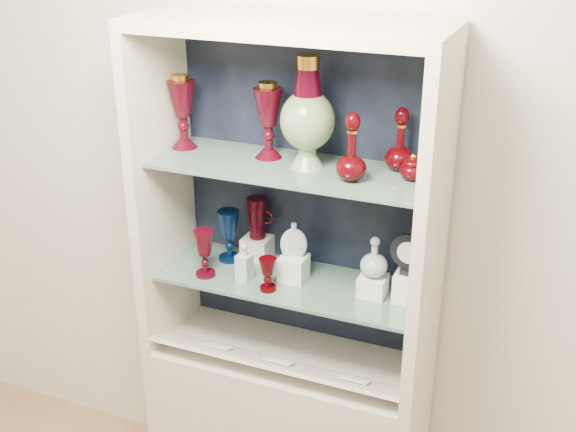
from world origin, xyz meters
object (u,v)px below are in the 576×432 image
at_px(ruby_decanter_b, 401,137).
at_px(ruby_pitcher, 257,218).
at_px(lidded_bowl, 412,166).
at_px(clear_square_bottle, 244,262).
at_px(cameo_medallion, 409,254).
at_px(cobalt_goblet, 229,236).
at_px(pedestal_lamp_left, 183,112).
at_px(flat_flask, 294,240).
at_px(ruby_decanter_a, 352,143).
at_px(pedestal_lamp_right, 268,120).
at_px(ruby_goblet_small, 268,274).
at_px(ruby_goblet_tall, 205,253).
at_px(clear_round_decanter, 374,258).
at_px(enamel_urn, 308,113).

distance_m(ruby_decanter_b, ruby_pitcher, 0.63).
height_order(lidded_bowl, ruby_pitcher, lidded_bowl).
xyz_separation_m(clear_square_bottle, cameo_medallion, (0.55, 0.07, 0.10)).
relative_size(lidded_bowl, cobalt_goblet, 0.46).
height_order(pedestal_lamp_left, flat_flask, pedestal_lamp_left).
height_order(ruby_decanter_a, ruby_decanter_b, ruby_decanter_a).
bearing_deg(flat_flask, cobalt_goblet, 148.58).
distance_m(pedestal_lamp_right, ruby_decanter_b, 0.44).
distance_m(ruby_pitcher, clear_square_bottle, 0.20).
xyz_separation_m(ruby_decanter_a, ruby_pitcher, (-0.40, 0.17, -0.38)).
bearing_deg(cameo_medallion, clear_square_bottle, -167.43).
relative_size(ruby_decanter_b, ruby_goblet_small, 1.85).
distance_m(flat_flask, cameo_medallion, 0.40).
relative_size(pedestal_lamp_left, cameo_medallion, 1.75).
xyz_separation_m(cobalt_goblet, ruby_goblet_tall, (-0.02, -0.14, -0.01)).
height_order(lidded_bowl, clear_round_decanter, lidded_bowl).
height_order(flat_flask, clear_round_decanter, flat_flask).
distance_m(pedestal_lamp_left, ruby_decanter_a, 0.64).
relative_size(pedestal_lamp_right, ruby_goblet_tall, 1.48).
xyz_separation_m(pedestal_lamp_right, ruby_goblet_tall, (-0.19, -0.14, -0.46)).
height_order(pedestal_lamp_right, clear_round_decanter, pedestal_lamp_right).
height_order(pedestal_lamp_right, lidded_bowl, pedestal_lamp_right).
distance_m(pedestal_lamp_right, clear_round_decanter, 0.57).
distance_m(clear_square_bottle, flat_flask, 0.19).
bearing_deg(cobalt_goblet, pedestal_lamp_right, -1.57).
xyz_separation_m(flat_flask, clear_round_decanter, (0.28, 0.00, -0.02)).
bearing_deg(pedestal_lamp_left, ruby_decanter_b, 4.44).
bearing_deg(ruby_goblet_tall, ruby_decanter_a, 3.81).
xyz_separation_m(ruby_decanter_a, cobalt_goblet, (-0.49, 0.11, -0.45)).
xyz_separation_m(ruby_decanter_b, ruby_goblet_tall, (-0.62, -0.18, -0.44)).
bearing_deg(ruby_goblet_tall, flat_flask, 16.57).
xyz_separation_m(enamel_urn, ruby_pitcher, (-0.23, 0.10, -0.44)).
relative_size(lidded_bowl, ruby_goblet_small, 0.74).
bearing_deg(ruby_pitcher, ruby_goblet_small, -66.49).
relative_size(cobalt_goblet, cameo_medallion, 1.32).
bearing_deg(pedestal_lamp_left, pedestal_lamp_right, 2.70).
xyz_separation_m(lidded_bowl, cameo_medallion, (0.01, -0.02, -0.29)).
height_order(ruby_decanter_a, ruby_goblet_tall, ruby_decanter_a).
relative_size(clear_round_decanter, cameo_medallion, 0.93).
height_order(pedestal_lamp_left, ruby_goblet_tall, pedestal_lamp_left).
height_order(ruby_decanter_b, clear_square_bottle, ruby_decanter_b).
relative_size(ruby_decanter_a, lidded_bowl, 2.76).
distance_m(clear_square_bottle, clear_round_decanter, 0.45).
bearing_deg(pedestal_lamp_left, cameo_medallion, -1.93).
relative_size(ruby_pitcher, clear_round_decanter, 1.13).
bearing_deg(lidded_bowl, ruby_decanter_b, 130.25).
xyz_separation_m(pedestal_lamp_right, ruby_goblet_small, (0.06, -0.15, -0.49)).
bearing_deg(pedestal_lamp_right, cameo_medallion, -4.79).
distance_m(pedestal_lamp_right, ruby_decanter_a, 0.34).
bearing_deg(pedestal_lamp_left, ruby_decanter_a, -7.95).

